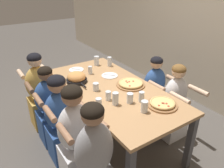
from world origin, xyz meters
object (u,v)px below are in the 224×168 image
object	(u,v)px
drinking_glass_d	(115,99)
drinking_glass_h	(96,87)
pizza_board_main	(162,104)
empty_plate_a	(110,76)
skillet_bowl	(77,78)
diner_near_right	(95,165)
drinking_glass_g	(141,97)
drinking_glass_i	(110,62)
diner_far_center	(154,94)
drinking_glass_a	(108,96)
diner_near_midright	(76,140)
pizza_board_second	(131,84)
diner_near_midleft	(50,109)
drinking_glass_f	(97,61)
diner_near_left	(40,94)
drinking_glass_e	(130,99)
drinking_glass_j	(90,71)
diner_far_midright	(174,106)
diner_near_center	(61,122)
empty_plate_b	(76,70)
drinking_glass_b	(144,107)
drinking_glass_c	(99,104)

from	to	relation	value
drinking_glass_d	drinking_glass_h	distance (m)	0.40
pizza_board_main	empty_plate_a	bearing A→B (deg)	-176.63
skillet_bowl	diner_near_right	world-z (taller)	diner_near_right
drinking_glass_g	drinking_glass_i	xyz separation A→B (m)	(-1.10, 0.29, 0.00)
pizza_board_main	diner_far_center	bearing A→B (deg)	141.65
drinking_glass_a	diner_near_midright	xyz separation A→B (m)	(0.17, -0.50, -0.28)
pizza_board_second	skillet_bowl	distance (m)	0.72
drinking_glass_d	diner_near_midleft	world-z (taller)	diner_near_midleft
drinking_glass_d	drinking_glass_f	distance (m)	1.21
empty_plate_a	diner_near_midleft	size ratio (longest dim) A/B	0.21
pizza_board_main	diner_near_right	xyz separation A→B (m)	(0.13, -0.93, -0.26)
diner_near_left	drinking_glass_f	bearing A→B (deg)	-2.55
drinking_glass_e	drinking_glass_g	size ratio (longest dim) A/B	0.95
drinking_glass_e	drinking_glass_j	bearing A→B (deg)	179.42
drinking_glass_g	diner_near_midleft	size ratio (longest dim) A/B	0.11
skillet_bowl	drinking_glass_d	bearing A→B (deg)	8.39
skillet_bowl	diner_far_center	xyz separation A→B (m)	(0.45, 1.01, -0.36)
drinking_glass_h	diner_near_left	distance (m)	0.97
diner_far_center	drinking_glass_i	bearing A→B (deg)	-64.01
drinking_glass_d	drinking_glass_f	xyz separation A→B (m)	(-1.14, 0.41, 0.01)
drinking_glass_d	diner_far_midright	size ratio (longest dim) A/B	0.14
pizza_board_second	drinking_glass_h	size ratio (longest dim) A/B	3.68
drinking_glass_f	diner_near_midleft	size ratio (longest dim) A/B	0.13
drinking_glass_g	diner_far_center	size ratio (longest dim) A/B	0.11
drinking_glass_h	diner_near_midleft	xyz separation A→B (m)	(-0.35, -0.50, -0.33)
diner_far_midright	drinking_glass_d	bearing A→B (deg)	-5.08
skillet_bowl	diner_near_center	distance (m)	0.65
pizza_board_main	drinking_glass_a	distance (m)	0.61
drinking_glass_a	diner_near_midleft	bearing A→B (deg)	-141.08
drinking_glass_e	skillet_bowl	bearing A→B (deg)	-161.62
empty_plate_b	drinking_glass_g	size ratio (longest dim) A/B	1.80
drinking_glass_i	diner_near_right	xyz separation A→B (m)	(1.43, -1.08, -0.30)
diner_near_right	empty_plate_b	bearing A→B (deg)	69.92
diner_near_center	diner_near_midleft	distance (m)	0.39
drinking_glass_e	pizza_board_second	bearing A→B (deg)	140.89
drinking_glass_h	diner_far_midright	bearing A→B (deg)	62.17
drinking_glass_a	drinking_glass_b	size ratio (longest dim) A/B	0.84
diner_near_right	diner_near_midright	bearing A→B (deg)	90.00
empty_plate_b	diner_near_midright	bearing A→B (deg)	-26.00
drinking_glass_f	drinking_glass_g	xyz separation A→B (m)	(1.24, -0.13, -0.01)
drinking_glass_g	diner_far_midright	world-z (taller)	diner_far_midright
drinking_glass_d	drinking_glass_h	bearing A→B (deg)	-177.67
empty_plate_b	diner_near_midleft	world-z (taller)	diner_near_midleft
drinking_glass_d	diner_near_midright	distance (m)	0.60
diner_far_midright	diner_near_midright	size ratio (longest dim) A/B	0.92
drinking_glass_f	diner_far_midright	world-z (taller)	diner_far_midright
drinking_glass_c	empty_plate_b	bearing A→B (deg)	167.16
skillet_bowl	empty_plate_b	world-z (taller)	skillet_bowl
empty_plate_b	diner_near_right	size ratio (longest dim) A/B	0.19
diner_far_midright	diner_far_center	size ratio (longest dim) A/B	1.01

